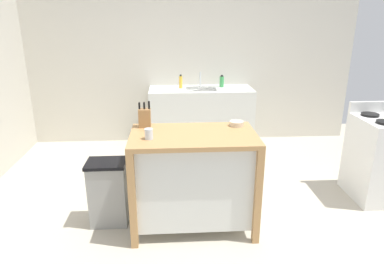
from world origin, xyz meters
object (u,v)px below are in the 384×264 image
knife_block (145,117)px  trash_bin (108,192)px  bowl_ceramic_small (237,123)px  sink_faucet (200,79)px  drinking_cup (149,134)px  kitchen_island (193,176)px  bottle_hand_soap (181,82)px  stove (383,158)px  bottle_spray_cleaner (222,81)px

knife_block → trash_bin: size_ratio=0.38×
bowl_ceramic_small → trash_bin: bearing=-174.7°
sink_faucet → drinking_cup: bearing=-105.0°
drinking_cup → kitchen_island: bearing=15.8°
kitchen_island → bottle_hand_soap: bottle_hand_soap is taller
trash_bin → stove: size_ratio=0.63×
trash_bin → sink_faucet: 2.49m
trash_bin → stove: stove is taller
stove → kitchen_island: bearing=-168.5°
kitchen_island → sink_faucet: sink_faucet is taller
sink_faucet → bottle_spray_cleaner: (0.32, -0.04, -0.03)m
bottle_hand_soap → trash_bin: bearing=-110.0°
knife_block → bottle_spray_cleaner: (1.00, 1.97, -0.04)m
sink_faucet → bottle_spray_cleaner: size_ratio=1.23×
bottle_hand_soap → bowl_ceramic_small: bearing=-76.8°
drinking_cup → bottle_spray_cleaner: (0.95, 2.31, 0.01)m
knife_block → bottle_spray_cleaner: 2.21m
bottle_hand_soap → drinking_cup: bearing=-98.5°
trash_bin → sink_faucet: size_ratio=2.86×
sink_faucet → stove: sink_faucet is taller
bottle_spray_cleaner → stove: bearing=-50.2°
bowl_ceramic_small → sink_faucet: sink_faucet is taller
bowl_ceramic_small → trash_bin: (-1.21, -0.11, -0.62)m
knife_block → drinking_cup: bearing=-80.9°
trash_bin → knife_block: bearing=21.1°
bottle_hand_soap → stove: (2.10, -1.74, -0.53)m
bowl_ceramic_small → bottle_hand_soap: bearing=103.2°
kitchen_island → stove: 2.10m
trash_bin → bottle_spray_cleaner: size_ratio=3.52×
kitchen_island → knife_block: size_ratio=4.57×
bottle_spray_cleaner → bottle_hand_soap: bearing=-175.8°
kitchen_island → knife_block: (-0.43, 0.23, 0.49)m
knife_block → trash_bin: 0.79m
trash_bin → stove: (2.85, 0.32, 0.13)m
bowl_ceramic_small → sink_faucet: size_ratio=0.60×
kitchen_island → trash_bin: (-0.79, 0.09, -0.19)m
knife_block → sink_faucet: knife_block is taller
stove → trash_bin: bearing=-173.5°
kitchen_island → trash_bin: bearing=173.2°
drinking_cup → sink_faucet: (0.63, 2.35, 0.04)m
drinking_cup → sink_faucet: 2.44m
bottle_spray_cleaner → bottle_hand_soap: bottle_hand_soap is taller
bottle_spray_cleaner → stove: bottle_spray_cleaner is taller
knife_block → bottle_spray_cleaner: knife_block is taller
sink_faucet → bottle_hand_soap: (-0.29, -0.08, -0.02)m
drinking_cup → bottle_spray_cleaner: size_ratio=0.50×
drinking_cup → stove: (2.44, 0.53, -0.51)m
sink_faucet → trash_bin: bearing=-116.0°
kitchen_island → trash_bin: size_ratio=1.76×
bottle_hand_soap → stove: bottle_hand_soap is taller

